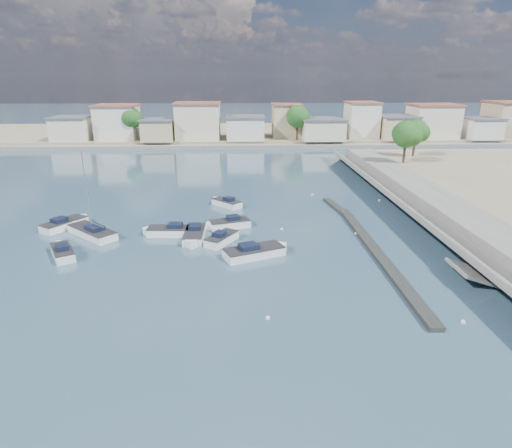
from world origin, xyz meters
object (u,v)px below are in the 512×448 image
at_px(motorboat_h, 257,252).
at_px(sailboat, 91,232).
at_px(motorboat_b, 223,238).
at_px(motorboat_g, 194,236).
at_px(motorboat_c, 169,231).
at_px(motorboat_f, 226,203).
at_px(motorboat_a, 62,252).
at_px(motorboat_d, 227,224).
at_px(motorboat_e, 66,224).

distance_m(motorboat_h, sailboat, 17.86).
bearing_deg(motorboat_b, motorboat_g, 163.01).
height_order(motorboat_b, motorboat_h, same).
bearing_deg(motorboat_c, motorboat_f, 61.01).
height_order(motorboat_a, motorboat_f, same).
bearing_deg(motorboat_g, motorboat_f, 76.10).
relative_size(motorboat_a, sailboat, 0.48).
bearing_deg(motorboat_a, motorboat_d, 25.57).
xyz_separation_m(motorboat_a, motorboat_f, (14.45, 15.17, -0.00)).
bearing_deg(motorboat_d, motorboat_a, -154.43).
bearing_deg(motorboat_h, motorboat_g, 144.07).
distance_m(motorboat_a, motorboat_f, 20.95).
distance_m(motorboat_d, motorboat_f, 8.07).
bearing_deg(motorboat_d, motorboat_b, -94.51).
bearing_deg(motorboat_c, sailboat, 178.80).
xyz_separation_m(motorboat_d, sailboat, (-13.99, -1.87, 0.03)).
height_order(motorboat_c, motorboat_f, same).
bearing_deg(motorboat_a, motorboat_f, 46.39).
relative_size(motorboat_g, motorboat_h, 0.91).
height_order(motorboat_g, motorboat_h, same).
xyz_separation_m(motorboat_c, motorboat_f, (5.59, 10.09, -0.00)).
relative_size(motorboat_b, motorboat_h, 0.70).
relative_size(motorboat_b, motorboat_f, 1.06).
height_order(motorboat_d, motorboat_e, same).
distance_m(motorboat_e, sailboat, 4.36).
relative_size(motorboat_d, motorboat_g, 0.89).
bearing_deg(motorboat_a, motorboat_e, 108.05).
relative_size(motorboat_e, motorboat_g, 0.92).
bearing_deg(sailboat, motorboat_e, 142.28).
xyz_separation_m(motorboat_d, motorboat_f, (-0.41, 8.06, 0.00)).
relative_size(motorboat_c, motorboat_d, 1.09).
height_order(motorboat_d, sailboat, sailboat).
bearing_deg(motorboat_f, motorboat_e, -156.91).
bearing_deg(sailboat, motorboat_b, -9.92).
distance_m(motorboat_a, motorboat_b, 14.80).
bearing_deg(motorboat_e, motorboat_a, -71.95).
distance_m(motorboat_c, motorboat_h, 10.57).
relative_size(motorboat_e, motorboat_f, 1.28).
bearing_deg(motorboat_b, motorboat_h, -47.87).
bearing_deg(motorboat_h, motorboat_a, 177.81).
height_order(motorboat_a, motorboat_b, same).
distance_m(motorboat_b, sailboat, 13.87).
bearing_deg(motorboat_h, motorboat_b, 132.13).
bearing_deg(motorboat_f, sailboat, -143.85).
bearing_deg(motorboat_d, motorboat_g, -133.89).
xyz_separation_m(motorboat_f, motorboat_h, (3.27, -15.84, 0.00)).
bearing_deg(motorboat_e, motorboat_f, 23.09).
relative_size(motorboat_a, motorboat_g, 0.78).
bearing_deg(motorboat_c, motorboat_a, -150.19).
bearing_deg(motorboat_e, motorboat_c, -13.91).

